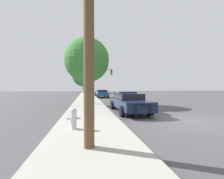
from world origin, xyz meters
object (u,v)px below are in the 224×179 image
utility_pole (89,15)px  tree_sidewalk_near (87,60)px  fire_hydrant (74,118)px  traffic_light (100,76)px  tree_sidewalk_far (84,75)px  police_car (129,102)px  car_background_midblock (102,93)px

utility_pole → tree_sidewalk_near: bearing=90.0°
utility_pole → fire_hydrant: bearing=106.3°
traffic_light → tree_sidewalk_far: size_ratio=0.61×
fire_hydrant → tree_sidewalk_near: (0.56, 8.79, 3.80)m
police_car → car_background_midblock: (-0.44, 14.71, -0.01)m
car_background_midblock → tree_sidewalk_far: (-3.26, 18.26, 4.31)m
utility_pole → police_car: bearing=64.7°
utility_pole → car_background_midblock: (2.46, 20.83, -3.00)m
police_car → utility_pole: size_ratio=0.75×
car_background_midblock → tree_sidewalk_near: (-2.46, -10.13, 3.66)m
tree_sidewalk_near → car_background_midblock: bearing=76.4°
utility_pole → car_background_midblock: bearing=83.3°
fire_hydrant → utility_pole: bearing=-73.7°
traffic_light → car_background_midblock: size_ratio=1.03×
tree_sidewalk_far → tree_sidewalk_near: 28.41m
utility_pole → tree_sidewalk_far: size_ratio=0.86×
police_car → traffic_light: size_ratio=1.06×
police_car → car_background_midblock: bearing=-88.9°
car_background_midblock → tree_sidewalk_far: bearing=97.6°
police_car → fire_hydrant: police_car is taller
fire_hydrant → tree_sidewalk_far: (-0.24, 37.18, 4.45)m
fire_hydrant → traffic_light: size_ratio=0.17×
fire_hydrant → utility_pole: size_ratio=0.12×
traffic_light → police_car: bearing=-87.9°
utility_pole → tree_sidewalk_near: (0.01, 10.70, 0.66)m
police_car → utility_pole: 7.40m
police_car → utility_pole: utility_pole is taller
tree_sidewalk_near → tree_sidewalk_far: bearing=91.6°
traffic_light → car_background_midblock: (0.17, -1.90, -2.91)m
police_car → car_background_midblock: size_ratio=1.10×
tree_sidewalk_far → tree_sidewalk_near: size_ratio=1.26×
fire_hydrant → car_background_midblock: bearing=80.9°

